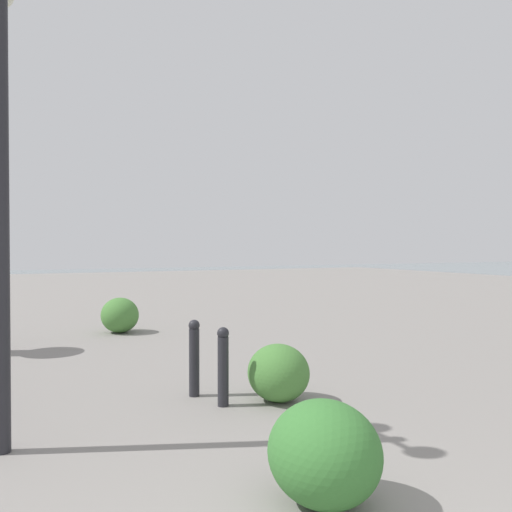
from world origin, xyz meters
name	(u,v)px	position (x,y,z in m)	size (l,w,h in m)	color
lamppost	(0,126)	(3.99, 1.22, 2.74)	(0.98, 0.28, 4.12)	#232328
bollard_near	(223,365)	(4.42, -0.96, 0.45)	(0.13, 0.13, 0.86)	#232328
bollard_mid	(194,356)	(4.93, -0.81, 0.46)	(0.13, 0.13, 0.89)	#232328
shrub_low	(324,453)	(2.02, -0.70, 0.35)	(0.83, 0.74, 0.70)	#387533
shrub_round	(278,373)	(4.32, -1.59, 0.32)	(0.75, 0.68, 0.64)	#477F38
shrub_wide	(120,315)	(9.99, -1.02, 0.35)	(0.83, 0.74, 0.70)	#477F38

